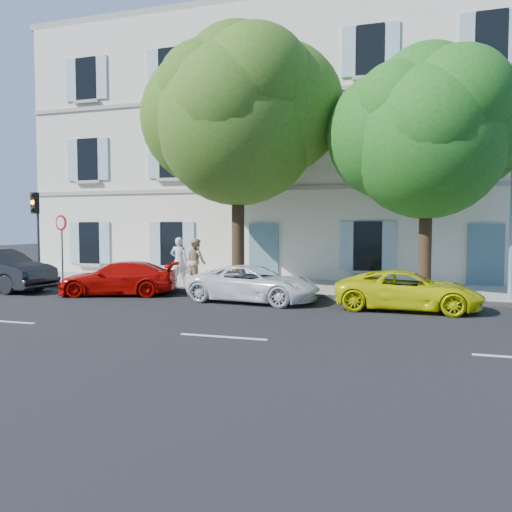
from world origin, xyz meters
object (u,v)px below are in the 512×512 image
(tree_right, at_px, (427,141))
(pedestrian_a, at_px, (179,261))
(car_white_coupe, at_px, (254,284))
(traffic_light, at_px, (36,217))
(road_sign, at_px, (62,234))
(tree_left, at_px, (238,124))
(pedestrian_b, at_px, (196,261))
(car_red_coupe, at_px, (118,278))
(car_yellow_supercar, at_px, (408,290))

(tree_right, height_order, pedestrian_a, tree_right)
(car_white_coupe, height_order, traffic_light, traffic_light)
(road_sign, bearing_deg, tree_right, 2.48)
(tree_left, distance_m, road_sign, 8.26)
(pedestrian_a, bearing_deg, pedestrian_b, -178.14)
(traffic_light, height_order, pedestrian_b, traffic_light)
(pedestrian_a, bearing_deg, car_red_coupe, 52.76)
(car_yellow_supercar, height_order, traffic_light, traffic_light)
(traffic_light, bearing_deg, car_white_coupe, -8.96)
(tree_left, distance_m, pedestrian_b, 5.42)
(car_red_coupe, bearing_deg, road_sign, -130.65)
(car_red_coupe, relative_size, tree_right, 0.52)
(tree_left, height_order, road_sign, tree_left)
(car_yellow_supercar, height_order, tree_right, tree_right)
(car_yellow_supercar, distance_m, road_sign, 13.44)
(car_red_coupe, height_order, car_yellow_supercar, car_red_coupe)
(road_sign, bearing_deg, pedestrian_b, 10.72)
(car_yellow_supercar, relative_size, pedestrian_a, 2.24)
(tree_right, relative_size, pedestrian_b, 4.38)
(car_yellow_supercar, xyz_separation_m, pedestrian_b, (-7.87, 2.80, 0.47))
(car_red_coupe, bearing_deg, pedestrian_a, 137.35)
(car_yellow_supercar, distance_m, pedestrian_a, 8.93)
(car_red_coupe, height_order, pedestrian_a, pedestrian_a)
(car_yellow_supercar, relative_size, pedestrian_b, 2.29)
(car_yellow_supercar, height_order, pedestrian_a, pedestrian_a)
(traffic_light, xyz_separation_m, pedestrian_b, (6.46, 1.14, -1.71))
(car_red_coupe, xyz_separation_m, tree_right, (10.18, 2.15, 4.58))
(car_red_coupe, bearing_deg, pedestrian_b, 127.88)
(tree_right, distance_m, road_sign, 14.09)
(car_white_coupe, xyz_separation_m, pedestrian_a, (-3.82, 2.51, 0.48))
(car_red_coupe, distance_m, traffic_light, 5.33)
(pedestrian_a, distance_m, pedestrian_b, 0.67)
(car_white_coupe, distance_m, road_sign, 8.82)
(traffic_light, xyz_separation_m, road_sign, (1.10, 0.13, -0.66))
(car_red_coupe, relative_size, tree_left, 0.43)
(tree_right, xyz_separation_m, pedestrian_a, (-9.02, 0.27, -4.11))
(car_red_coupe, bearing_deg, tree_right, 84.90)
(car_red_coupe, xyz_separation_m, pedestrian_a, (1.16, 2.42, 0.48))
(traffic_light, height_order, pedestrian_a, traffic_light)
(car_red_coupe, distance_m, pedestrian_a, 2.72)
(tree_right, distance_m, pedestrian_a, 9.92)
(car_yellow_supercar, xyz_separation_m, tree_left, (-6.09, 2.65, 5.59))
(road_sign, bearing_deg, car_red_coupe, -23.63)
(car_white_coupe, xyz_separation_m, tree_left, (-1.39, 2.51, 5.57))
(tree_left, bearing_deg, road_sign, -173.10)
(pedestrian_a, height_order, pedestrian_b, pedestrian_a)
(car_red_coupe, relative_size, car_yellow_supercar, 0.99)
(car_white_coupe, relative_size, tree_left, 0.45)
(car_red_coupe, height_order, traffic_light, traffic_light)
(traffic_light, bearing_deg, pedestrian_a, 9.65)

